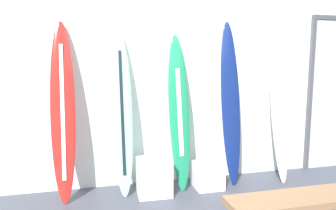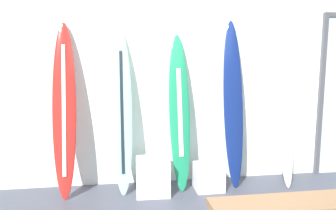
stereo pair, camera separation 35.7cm
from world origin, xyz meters
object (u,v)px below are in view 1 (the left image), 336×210
surfboard_crimson (63,112)px  display_block_left (208,175)px  display_block_center (154,177)px  bench (296,204)px  surfboard_ivory (278,104)px  surfboard_seafoam (122,114)px  surfboard_navy (230,104)px  surfboard_emerald (179,113)px

surfboard_crimson → display_block_left: 1.92m
display_block_center → bench: 1.70m
display_block_left → surfboard_ivory: bearing=3.7°
surfboard_seafoam → display_block_center: surfboard_seafoam is taller
surfboard_navy → surfboard_emerald: bearing=-179.8°
surfboard_seafoam → surfboard_navy: size_ratio=0.94×
surfboard_seafoam → surfboard_ivory: 2.05m
display_block_left → surfboard_navy: bearing=19.4°
surfboard_crimson → display_block_center: size_ratio=4.89×
surfboard_crimson → surfboard_seafoam: size_ratio=1.04×
surfboard_navy → surfboard_ivory: bearing=-4.9°
display_block_left → surfboard_emerald: bearing=160.9°
surfboard_seafoam → bench: surfboard_seafoam is taller
surfboard_ivory → display_block_center: (-1.70, -0.08, -0.81)m
surfboard_crimson → display_block_center: bearing=-6.6°
surfboard_crimson → surfboard_navy: bearing=0.6°
bench → surfboard_emerald: bearing=108.5°
surfboard_crimson → surfboard_emerald: (1.36, 0.02, -0.08)m
surfboard_emerald → bench: size_ratio=1.66×
surfboard_emerald → display_block_left: surfboard_emerald is taller
surfboard_navy → display_block_center: 1.34m
surfboard_emerald → surfboard_crimson: bearing=-179.1°
surfboard_navy → display_block_center: size_ratio=5.04×
surfboard_navy → display_block_center: surfboard_navy is taller
bench → display_block_left: bearing=97.2°
surfboard_crimson → surfboard_navy: surfboard_navy is taller
surfboard_ivory → display_block_left: size_ratio=6.06×
bench → surfboard_crimson: bearing=140.5°
surfboard_navy → surfboard_ivory: 0.66m
surfboard_crimson → display_block_center: 1.30m
surfboard_seafoam → surfboard_emerald: bearing=0.3°
surfboard_emerald → bench: bearing=-71.5°
surfboard_emerald → surfboard_ivory: bearing=-2.3°
surfboard_emerald → surfboard_navy: bearing=0.2°
surfboard_seafoam → surfboard_navy: (1.39, 0.01, 0.07)m
surfboard_emerald → surfboard_navy: size_ratio=0.91×
display_block_left → bench: size_ratio=0.30×
surfboard_ivory → surfboard_crimson: bearing=179.3°
surfboard_navy → surfboard_ivory: surfboard_navy is taller
surfboard_ivory → display_block_left: 1.33m
surfboard_emerald → surfboard_navy: (0.69, 0.00, 0.09)m
surfboard_ivory → surfboard_navy: bearing=175.1°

